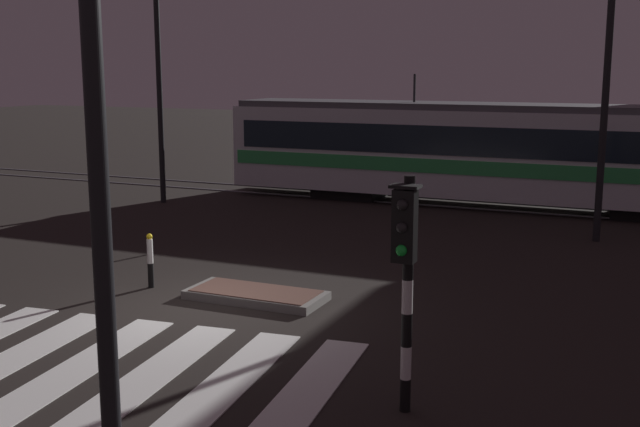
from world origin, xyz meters
TOP-DOWN VIEW (x-y plane):
  - ground_plane at (0.00, 0.00)m, footprint 120.00×120.00m
  - rail_near at (0.00, 12.34)m, footprint 80.00×0.12m
  - rail_far at (0.00, 13.77)m, footprint 80.00×0.12m
  - crosswalk_zebra at (-0.00, -3.23)m, footprint 8.12×5.39m
  - traffic_island at (0.70, 0.97)m, footprint 2.65×1.14m
  - traffic_light_corner_near_right at (4.84, -2.73)m, footprint 0.36×0.42m
  - street_lamp_trackside_right at (6.20, 8.77)m, footprint 0.44×1.21m
  - street_lamp_near_kerb at (3.23, -6.68)m, footprint 0.44×1.21m
  - street_lamp_trackside_left at (-7.33, 9.21)m, footprint 0.44×1.21m
  - tram at (2.65, 13.05)m, footprint 17.48×2.58m
  - bollard_island_edge at (-1.62, 0.85)m, footprint 0.12×0.12m

SIDE VIEW (x-z plane):
  - ground_plane at x=0.00m, z-range 0.00..0.00m
  - crosswalk_zebra at x=0.00m, z-range 0.00..0.02m
  - rail_near at x=0.00m, z-range 0.00..0.03m
  - rail_far at x=0.00m, z-range 0.00..0.03m
  - traffic_island at x=0.70m, z-range 0.00..0.18m
  - bollard_island_edge at x=-1.62m, z-range 0.00..1.11m
  - tram at x=2.65m, z-range -0.32..3.83m
  - traffic_light_corner_near_right at x=4.84m, z-range 0.49..3.56m
  - street_lamp_trackside_left at x=-7.33m, z-range 0.98..8.47m
  - street_lamp_trackside_right at x=6.20m, z-range 0.98..8.56m
  - street_lamp_near_kerb at x=3.23m, z-range 0.99..8.70m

